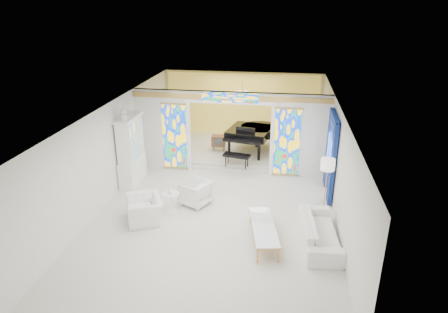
% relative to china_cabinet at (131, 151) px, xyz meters
% --- Properties ---
extents(floor, '(12.00, 12.00, 0.00)m').
position_rel_china_cabinet_xyz_m(floor, '(3.22, -0.60, -1.17)').
color(floor, silver).
rests_on(floor, ground).
extents(ceiling, '(7.00, 12.00, 0.02)m').
position_rel_china_cabinet_xyz_m(ceiling, '(3.22, -0.60, 1.83)').
color(ceiling, silver).
rests_on(ceiling, wall_back).
extents(wall_back, '(7.00, 0.02, 3.00)m').
position_rel_china_cabinet_xyz_m(wall_back, '(3.22, 5.40, 0.33)').
color(wall_back, silver).
rests_on(wall_back, floor).
extents(wall_front, '(7.00, 0.02, 3.00)m').
position_rel_china_cabinet_xyz_m(wall_front, '(3.22, -6.60, 0.33)').
color(wall_front, silver).
rests_on(wall_front, floor).
extents(wall_left, '(0.02, 12.00, 3.00)m').
position_rel_china_cabinet_xyz_m(wall_left, '(-0.28, -0.60, 0.33)').
color(wall_left, silver).
rests_on(wall_left, floor).
extents(wall_right, '(0.02, 12.00, 3.00)m').
position_rel_china_cabinet_xyz_m(wall_right, '(6.72, -0.60, 0.33)').
color(wall_right, silver).
rests_on(wall_right, floor).
extents(partition_wall, '(7.00, 0.22, 3.00)m').
position_rel_china_cabinet_xyz_m(partition_wall, '(3.22, 1.40, 0.48)').
color(partition_wall, silver).
rests_on(partition_wall, floor).
extents(stained_glass_left, '(0.90, 0.04, 2.40)m').
position_rel_china_cabinet_xyz_m(stained_glass_left, '(1.19, 1.29, 0.13)').
color(stained_glass_left, gold).
rests_on(stained_glass_left, partition_wall).
extents(stained_glass_right, '(0.90, 0.04, 2.40)m').
position_rel_china_cabinet_xyz_m(stained_glass_right, '(5.25, 1.29, 0.13)').
color(stained_glass_right, gold).
rests_on(stained_glass_right, partition_wall).
extents(stained_glass_transom, '(2.00, 0.04, 0.34)m').
position_rel_china_cabinet_xyz_m(stained_glass_transom, '(3.22, 1.29, 1.65)').
color(stained_glass_transom, gold).
rests_on(stained_glass_transom, partition_wall).
extents(alcove_platform, '(6.80, 3.80, 0.18)m').
position_rel_china_cabinet_xyz_m(alcove_platform, '(3.22, 3.50, -1.08)').
color(alcove_platform, silver).
rests_on(alcove_platform, floor).
extents(gold_curtain_back, '(6.70, 0.10, 2.90)m').
position_rel_china_cabinet_xyz_m(gold_curtain_back, '(3.22, 5.28, 0.33)').
color(gold_curtain_back, '#F1D354').
rests_on(gold_curtain_back, wall_back).
extents(chandelier, '(0.48, 0.48, 0.30)m').
position_rel_china_cabinet_xyz_m(chandelier, '(3.42, 3.40, 1.38)').
color(chandelier, '#C68B45').
rests_on(chandelier, ceiling).
extents(blue_drapes, '(0.14, 1.85, 2.65)m').
position_rel_china_cabinet_xyz_m(blue_drapes, '(6.62, 0.10, 0.41)').
color(blue_drapes, navy).
rests_on(blue_drapes, wall_right).
extents(china_cabinet, '(0.56, 1.46, 2.72)m').
position_rel_china_cabinet_xyz_m(china_cabinet, '(0.00, 0.00, 0.00)').
color(china_cabinet, white).
rests_on(china_cabinet, floor).
extents(armchair_left, '(1.34, 1.40, 0.71)m').
position_rel_china_cabinet_xyz_m(armchair_left, '(1.26, -2.43, -0.81)').
color(armchair_left, white).
rests_on(armchair_left, floor).
extents(armchair_right, '(1.12, 1.11, 0.77)m').
position_rel_china_cabinet_xyz_m(armchair_right, '(2.49, -1.22, -0.78)').
color(armchair_right, silver).
rests_on(armchair_right, floor).
extents(sofa, '(1.11, 2.41, 0.68)m').
position_rel_china_cabinet_xyz_m(sofa, '(6.17, -2.81, -0.83)').
color(sofa, white).
rests_on(sofa, floor).
extents(side_table, '(0.54, 0.54, 0.61)m').
position_rel_china_cabinet_xyz_m(side_table, '(1.89, -1.82, -0.77)').
color(side_table, white).
rests_on(side_table, floor).
extents(vase, '(0.19, 0.19, 0.17)m').
position_rel_china_cabinet_xyz_m(vase, '(1.89, -1.82, -0.47)').
color(vase, white).
rests_on(vase, side_table).
extents(coffee_table, '(0.98, 2.11, 0.45)m').
position_rel_china_cabinet_xyz_m(coffee_table, '(4.72, -2.96, -0.75)').
color(coffee_table, white).
rests_on(coffee_table, floor).
extents(floor_lamp, '(0.50, 0.50, 1.70)m').
position_rel_china_cabinet_xyz_m(floor_lamp, '(6.42, -1.08, 0.28)').
color(floor_lamp, '#C68B45').
rests_on(floor_lamp, floor).
extents(grand_piano, '(2.28, 3.14, 1.21)m').
position_rel_china_cabinet_xyz_m(grand_piano, '(3.94, 3.17, -0.17)').
color(grand_piano, black).
rests_on(grand_piano, alcove_platform).
extents(tv_console, '(0.57, 0.41, 0.64)m').
position_rel_china_cabinet_xyz_m(tv_console, '(2.51, 3.04, -0.57)').
color(tv_console, brown).
rests_on(tv_console, alcove_platform).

